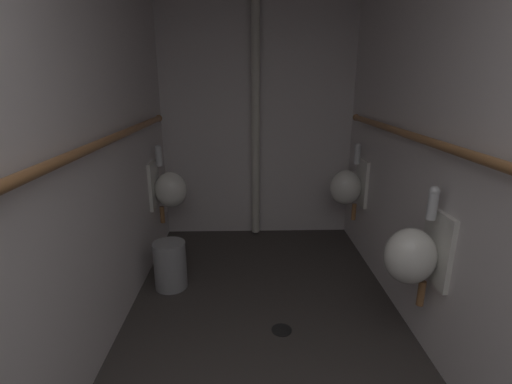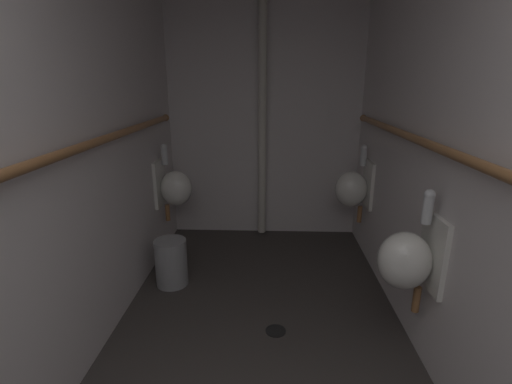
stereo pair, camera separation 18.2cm
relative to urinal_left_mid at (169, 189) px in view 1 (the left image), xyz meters
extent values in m
cube|color=#383330|center=(0.85, -1.45, -0.71)|extent=(2.12, 4.13, 0.08)
cube|color=silver|center=(-0.18, -1.45, 0.66)|extent=(0.06, 4.13, 2.66)
cube|color=silver|center=(1.88, -1.45, 0.66)|extent=(0.06, 4.13, 2.66)
cube|color=silver|center=(0.85, 0.58, 0.66)|extent=(2.12, 0.06, 2.66)
ellipsoid|color=silver|center=(0.02, 0.00, -0.01)|extent=(0.30, 0.26, 0.34)
cube|color=silver|center=(-0.13, 0.00, 0.04)|extent=(0.03, 0.30, 0.44)
cylinder|color=silver|center=(-0.07, 0.00, 0.30)|extent=(0.06, 0.06, 0.16)
sphere|color=silver|center=(-0.07, 0.00, 0.38)|extent=(0.06, 0.06, 0.06)
cylinder|color=#936038|center=(-0.08, 0.00, -0.26)|extent=(0.04, 0.04, 0.16)
ellipsoid|color=silver|center=(1.68, -1.41, -0.01)|extent=(0.30, 0.26, 0.34)
cube|color=silver|center=(1.84, -1.41, 0.04)|extent=(0.03, 0.30, 0.44)
cylinder|color=silver|center=(1.77, -1.41, 0.30)|extent=(0.06, 0.06, 0.16)
sphere|color=silver|center=(1.77, -1.41, 0.38)|extent=(0.06, 0.06, 0.06)
cylinder|color=#936038|center=(1.78, -1.41, -0.26)|extent=(0.04, 0.04, 0.16)
ellipsoid|color=silver|center=(1.68, 0.03, -0.01)|extent=(0.30, 0.26, 0.34)
cube|color=silver|center=(1.84, 0.03, 0.04)|extent=(0.03, 0.30, 0.44)
cylinder|color=silver|center=(1.77, 0.03, 0.30)|extent=(0.06, 0.06, 0.16)
sphere|color=silver|center=(1.77, 0.03, 0.38)|extent=(0.06, 0.06, 0.06)
cylinder|color=#936038|center=(1.78, 0.03, -0.26)|extent=(0.04, 0.04, 0.16)
cylinder|color=#936038|center=(-0.09, -1.47, 0.63)|extent=(0.05, 3.34, 0.05)
sphere|color=#936038|center=(-0.09, 0.20, 0.63)|extent=(0.06, 0.06, 0.06)
cylinder|color=#936038|center=(1.79, -1.45, 0.63)|extent=(0.05, 3.36, 0.05)
sphere|color=#936038|center=(1.79, 0.23, 0.63)|extent=(0.06, 0.06, 0.06)
cylinder|color=beige|center=(0.83, 0.47, 0.66)|extent=(0.08, 0.08, 2.61)
cylinder|color=black|center=(0.96, -1.20, -0.67)|extent=(0.14, 0.14, 0.01)
cylinder|color=gray|center=(0.10, -0.61, -0.47)|extent=(0.26, 0.26, 0.39)
camera|label=1|loc=(0.73, -3.32, 0.97)|focal=25.75mm
camera|label=2|loc=(0.91, -3.32, 0.97)|focal=25.75mm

